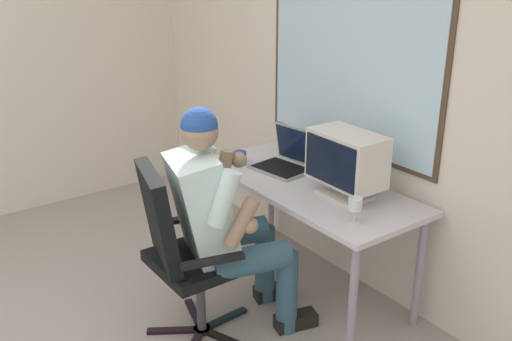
# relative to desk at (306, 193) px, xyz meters

# --- Properties ---
(wall_rear) EXTENTS (4.95, 0.08, 2.54)m
(wall_rear) POSITION_rel_desk_xyz_m (0.17, 0.38, 0.63)
(wall_rear) COLOR silver
(wall_rear) RESTS_ON ground
(desk) EXTENTS (1.47, 0.64, 0.71)m
(desk) POSITION_rel_desk_xyz_m (0.00, 0.00, 0.00)
(desk) COLOR #90889F
(desk) RESTS_ON ground
(office_chair) EXTENTS (0.62, 0.62, 1.00)m
(office_chair) POSITION_rel_desk_xyz_m (-0.01, -0.85, -0.07)
(office_chair) COLOR black
(office_chair) RESTS_ON ground
(person_seated) EXTENTS (0.63, 0.84, 1.29)m
(person_seated) POSITION_rel_desk_xyz_m (0.05, -0.61, 0.03)
(person_seated) COLOR #31526A
(person_seated) RESTS_ON ground
(crt_monitor) EXTENTS (0.43, 0.26, 0.37)m
(crt_monitor) POSITION_rel_desk_xyz_m (0.28, 0.04, 0.29)
(crt_monitor) COLOR beige
(crt_monitor) RESTS_ON desk
(laptop) EXTENTS (0.38, 0.35, 0.25)m
(laptop) POSITION_rel_desk_xyz_m (-0.26, 0.07, 0.14)
(laptop) COLOR gray
(laptop) RESTS_ON desk
(wine_glass) EXTENTS (0.07, 0.07, 0.13)m
(wine_glass) POSITION_rel_desk_xyz_m (0.54, -0.15, 0.16)
(wine_glass) COLOR silver
(wine_glass) RESTS_ON desk
(coffee_mug) EXTENTS (0.08, 0.08, 0.08)m
(coffee_mug) POSITION_rel_desk_xyz_m (-0.49, -0.14, 0.11)
(coffee_mug) COLOR navy
(coffee_mug) RESTS_ON desk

